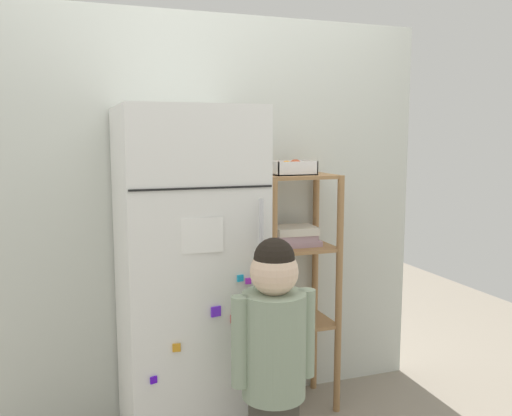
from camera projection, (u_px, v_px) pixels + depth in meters
name	position (u px, v px, depth m)	size (l,w,h in m)	color
kitchen_wall_back	(209.00, 216.00, 2.92)	(2.47, 0.03, 2.11)	silver
refrigerator	(187.00, 281.00, 2.55)	(0.60, 0.70, 1.61)	white
child_standing	(274.00, 344.00, 2.16)	(0.35, 0.26, 1.09)	#464339
pantry_shelf_unit	(295.00, 265.00, 2.92)	(0.41, 0.32, 1.28)	#9E7247
fruit_bin	(291.00, 168.00, 2.84)	(0.22, 0.19, 0.08)	white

